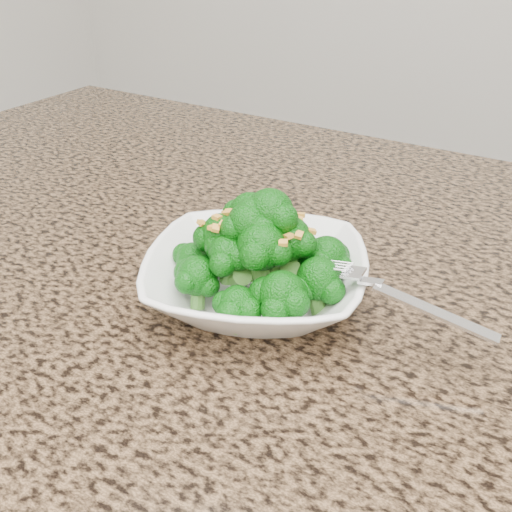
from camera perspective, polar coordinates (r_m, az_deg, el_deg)
The scene contains 5 objects.
granite_counter at distance 0.58m, azimuth 7.67°, elevation -8.24°, with size 1.64×1.04×0.03m, color brown.
bowl at distance 0.60m, azimuth 0.00°, elevation -2.09°, with size 0.20×0.20×0.05m, color white.
broccoli_pile at distance 0.57m, azimuth 0.00°, elevation 3.25°, with size 0.18×0.18×0.07m, color #0A5B0A, non-canonical shape.
garlic_topping at distance 0.55m, azimuth 0.00°, elevation 6.96°, with size 0.11×0.11×0.01m, color gold, non-canonical shape.
fork at distance 0.54m, azimuth 10.54°, elevation -2.37°, with size 0.17×0.03×0.01m, color silver, non-canonical shape.
Camera 1 is at (0.18, -0.13, 1.23)m, focal length 45.00 mm.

